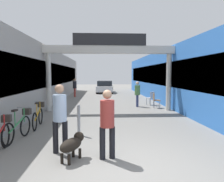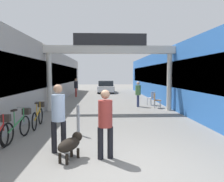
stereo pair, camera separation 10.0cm
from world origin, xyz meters
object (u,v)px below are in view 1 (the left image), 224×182
Objects in this scene: pedestrian_with_dog at (60,114)px; bollard_post_metal at (79,120)px; dog_on_leash at (73,144)px; cafe_chair_wood_nearer at (155,99)px; bicycle_green_second at (19,126)px; pedestrian_companion at (107,120)px; pedestrian_carrying_crate at (137,92)px; bicycle_red_nearest at (0,136)px; pedestrian_elderly_walking at (75,86)px; parked_car_white at (105,87)px; bicycle_orange_third at (38,116)px; cafe_chair_aluminium_farther at (151,97)px.

pedestrian_with_dog is 1.72× the size of bollard_post_metal.
dog_on_leash is 0.97× the size of cafe_chair_wood_nearer.
bollard_post_metal is (1.80, 0.43, 0.09)m from bicycle_green_second.
bicycle_green_second is 1.89× the size of cafe_chair_wood_nearer.
bicycle_green_second is at bearing 147.91° from pedestrian_companion.
pedestrian_carrying_crate is 9.31m from bicycle_red_nearest.
dog_on_leash is at bearing -42.54° from bicycle_green_second.
pedestrian_carrying_crate is 7.78m from pedestrian_elderly_walking.
pedestrian_with_dog is 8.65m from pedestrian_carrying_crate.
cafe_chair_wood_nearer is (4.37, 7.37, -0.48)m from pedestrian_with_dog.
parked_car_white is at bearing 57.95° from pedestrian_elderly_walking.
pedestrian_companion is 1.00× the size of pedestrian_elderly_walking.
pedestrian_carrying_crate is 1.78× the size of cafe_chair_wood_nearer.
bicycle_red_nearest is 1.00× the size of bicycle_green_second.
bicycle_orange_third is 8.09m from cafe_chair_aluminium_farther.
bollard_post_metal is at bearing 91.70° from dog_on_leash.
bicycle_green_second is (-1.87, 1.71, 0.05)m from dog_on_leash.
bollard_post_metal is 8.04m from cafe_chair_aluminium_farther.
pedestrian_elderly_walking reaches higher than bollard_post_metal.
cafe_chair_wood_nearer reaches higher than dog_on_leash.
pedestrian_carrying_crate is at bearing 149.08° from cafe_chair_wood_nearer.
pedestrian_with_dog is 1.07× the size of pedestrian_elderly_walking.
pedestrian_companion reaches higher than dog_on_leash.
bicycle_red_nearest is (-1.55, 0.07, -0.59)m from pedestrian_with_dog.
bollard_post_metal is (0.32, 1.63, -0.50)m from pedestrian_with_dog.
bicycle_green_second is at bearing -99.86° from parked_car_white.
bicycle_orange_third is at bearing -90.47° from pedestrian_elderly_walking.
pedestrian_with_dog reaches higher than cafe_chair_aluminium_farther.
cafe_chair_aluminium_farther is 10.55m from parked_car_white.
pedestrian_elderly_walking is 8.88m from cafe_chair_wood_nearer.
bollard_post_metal is at bearing -36.73° from bicycle_orange_third.
bicycle_red_nearest is at bearing 177.39° from pedestrian_with_dog.
cafe_chair_aluminium_farther is at bearing -74.44° from parked_car_white.
bollard_post_metal is (1.59, -12.58, -0.43)m from pedestrian_elderly_walking.
dog_on_leash is 0.97× the size of cafe_chair_aluminium_farther.
dog_on_leash is at bearing -113.86° from cafe_chair_aluminium_farther.
dog_on_leash is 3.81m from bicycle_orange_third.
dog_on_leash is (1.65, -14.72, -0.57)m from pedestrian_elderly_walking.
pedestrian_companion reaches higher than pedestrian_carrying_crate.
cafe_chair_wood_nearer is (5.86, 6.16, 0.10)m from bicycle_green_second.
bicycle_orange_third is at bearing -132.97° from pedestrian_carrying_crate.
bicycle_orange_third is (0.19, 2.82, 0.00)m from bicycle_red_nearest.
pedestrian_with_dog is at bearing -64.73° from bicycle_orange_third.
pedestrian_elderly_walking is 1.87× the size of cafe_chair_wood_nearer.
bollard_post_metal is at bearing -94.16° from parked_car_white.
pedestrian_companion is 1.87× the size of cafe_chair_wood_nearer.
cafe_chair_aluminium_farther is (0.02, 1.20, 0.00)m from cafe_chair_wood_nearer.
bicycle_orange_third is 0.41× the size of parked_car_white.
bicycle_green_second is at bearing 140.89° from pedestrian_with_dog.
bicycle_orange_third is at bearing 143.27° from bollard_post_metal.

